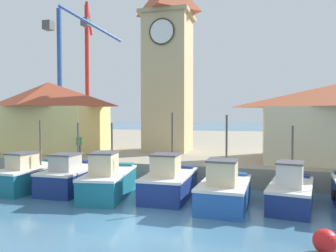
# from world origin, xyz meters

# --- Properties ---
(ground_plane) EXTENTS (300.00, 300.00, 0.00)m
(ground_plane) POSITION_xyz_m (0.00, 0.00, 0.00)
(ground_plane) COLOR teal
(quay_wharf) EXTENTS (120.00, 40.00, 1.19)m
(quay_wharf) POSITION_xyz_m (0.00, 27.65, 0.59)
(quay_wharf) COLOR #9E937F
(quay_wharf) RESTS_ON ground
(fishing_boat_far_left) EXTENTS (2.38, 4.87, 3.94)m
(fishing_boat_far_left) POSITION_xyz_m (-8.13, 4.44, 0.79)
(fishing_boat_far_left) COLOR #196B7F
(fishing_boat_far_left) RESTS_ON ground
(fishing_boat_left_outer) EXTENTS (2.25, 4.60, 3.82)m
(fishing_boat_left_outer) POSITION_xyz_m (-5.71, 4.73, 0.77)
(fishing_boat_left_outer) COLOR navy
(fishing_boat_left_outer) RESTS_ON ground
(fishing_boat_left_inner) EXTENTS (2.61, 4.94, 3.83)m
(fishing_boat_left_inner) POSITION_xyz_m (-3.15, 4.00, 0.83)
(fishing_boat_left_inner) COLOR #196B7F
(fishing_boat_left_inner) RESTS_ON ground
(fishing_boat_mid_left) EXTENTS (2.27, 4.40, 4.39)m
(fishing_boat_mid_left) POSITION_xyz_m (-0.04, 4.66, 0.80)
(fishing_boat_mid_left) COLOR navy
(fishing_boat_mid_left) RESTS_ON ground
(fishing_boat_center) EXTENTS (2.34, 4.38, 4.28)m
(fishing_boat_center) POSITION_xyz_m (2.88, 3.73, 0.77)
(fishing_boat_center) COLOR #2356A8
(fishing_boat_center) RESTS_ON ground
(fishing_boat_mid_right) EXTENTS (2.52, 4.56, 3.77)m
(fishing_boat_mid_right) POSITION_xyz_m (5.86, 4.45, 0.74)
(fishing_boat_mid_right) COLOR navy
(fishing_boat_mid_right) RESTS_ON ground
(clock_tower) EXTENTS (4.06, 4.06, 16.23)m
(clock_tower) POSITION_xyz_m (-2.96, 15.04, 8.89)
(clock_tower) COLOR tan
(clock_tower) RESTS_ON quay_wharf
(warehouse_left) EXTENTS (9.35, 5.89, 5.82)m
(warehouse_left) POSITION_xyz_m (-12.98, 12.81, 4.18)
(warehouse_left) COLOR #E5D17A
(warehouse_left) RESTS_ON quay_wharf
(port_crane_near) EXTENTS (3.62, 7.49, 18.22)m
(port_crane_near) POSITION_xyz_m (-18.03, 28.50, 8.06)
(port_crane_near) COLOR maroon
(port_crane_near) RESTS_ON quay_wharf
(port_crane_far) EXTENTS (5.11, 10.55, 15.83)m
(port_crane_far) POSITION_xyz_m (-17.87, 22.46, 7.35)
(port_crane_far) COLOR navy
(port_crane_far) RESTS_ON quay_wharf
(mooring_buoy) EXTENTS (0.77, 0.77, 0.77)m
(mooring_buoy) POSITION_xyz_m (6.42, -0.63, 0.38)
(mooring_buoy) COLOR red
(mooring_buoy) RESTS_ON ground
(dock_worker_near_tower) EXTENTS (0.34, 0.22, 1.62)m
(dock_worker_near_tower) POSITION_xyz_m (-8.21, 9.64, 2.03)
(dock_worker_near_tower) COLOR #33333D
(dock_worker_near_tower) RESTS_ON quay_wharf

